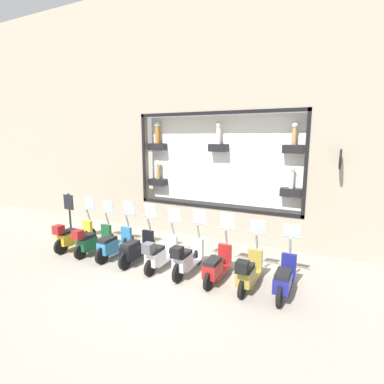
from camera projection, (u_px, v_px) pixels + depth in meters
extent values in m
plane|color=gray|center=(168.00, 274.00, 8.43)|extent=(120.00, 120.00, 0.00)
cube|color=gray|center=(26.00, 120.00, 15.39)|extent=(0.40, 14.81, 9.38)
cube|color=gray|center=(216.00, 222.00, 11.50)|extent=(0.40, 6.39, 1.17)
cube|color=gray|center=(219.00, 42.00, 10.34)|extent=(0.40, 6.39, 4.65)
cube|color=black|center=(215.00, 113.00, 10.59)|extent=(0.04, 6.39, 0.12)
cube|color=black|center=(214.00, 207.00, 11.20)|extent=(0.04, 6.39, 0.12)
cube|color=black|center=(306.00, 165.00, 9.53)|extent=(0.04, 0.12, 3.55)
cube|color=black|center=(144.00, 159.00, 12.26)|extent=(0.04, 0.12, 3.55)
cube|color=white|center=(220.00, 160.00, 11.39)|extent=(0.04, 6.15, 3.31)
cube|color=black|center=(293.00, 149.00, 9.94)|extent=(0.36, 0.70, 0.28)
cylinder|color=#9E7F4C|center=(294.00, 136.00, 9.87)|extent=(0.15, 0.15, 0.54)
sphere|color=white|center=(295.00, 125.00, 9.80)|extent=(0.20, 0.20, 0.20)
cube|color=black|center=(218.00, 148.00, 11.11)|extent=(0.36, 0.70, 0.28)
cylinder|color=silver|center=(219.00, 136.00, 11.03)|extent=(0.17, 0.17, 0.59)
sphere|color=white|center=(219.00, 125.00, 10.96)|extent=(0.21, 0.21, 0.21)
cube|color=black|center=(158.00, 147.00, 12.27)|extent=(0.36, 0.70, 0.28)
cylinder|color=#B26B2D|center=(157.00, 135.00, 12.19)|extent=(0.18, 0.18, 0.65)
sphere|color=white|center=(157.00, 124.00, 12.11)|extent=(0.23, 0.23, 0.23)
cube|color=black|center=(291.00, 192.00, 10.20)|extent=(0.36, 0.70, 0.28)
cylinder|color=silver|center=(292.00, 180.00, 10.13)|extent=(0.15, 0.15, 0.56)
sphere|color=white|center=(292.00, 169.00, 10.06)|extent=(0.20, 0.20, 0.20)
cube|color=black|center=(158.00, 182.00, 12.54)|extent=(0.36, 0.70, 0.28)
cylinder|color=#9E7F4C|center=(158.00, 172.00, 12.46)|extent=(0.16, 0.16, 0.56)
sphere|color=white|center=(158.00, 163.00, 12.39)|extent=(0.20, 0.20, 0.20)
cylinder|color=black|center=(340.00, 159.00, 8.92)|extent=(0.35, 0.05, 0.05)
torus|color=black|center=(340.00, 159.00, 8.77)|extent=(0.61, 0.07, 0.61)
cylinder|color=white|center=(340.00, 159.00, 8.77)|extent=(0.50, 0.03, 0.50)
cylinder|color=black|center=(289.00, 273.00, 7.93)|extent=(0.51, 0.09, 0.51)
cylinder|color=black|center=(280.00, 296.00, 6.79)|extent=(0.51, 0.09, 0.51)
cube|color=navy|center=(285.00, 284.00, 7.36)|extent=(1.02, 0.38, 0.06)
cube|color=navy|center=(282.00, 283.00, 7.00)|extent=(0.61, 0.35, 0.36)
cube|color=black|center=(283.00, 274.00, 6.95)|extent=(0.58, 0.31, 0.10)
cube|color=navy|center=(289.00, 264.00, 7.79)|extent=(0.12, 0.37, 0.56)
cylinder|color=gray|center=(290.00, 245.00, 7.76)|extent=(0.20, 0.06, 0.45)
cylinder|color=gray|center=(291.00, 237.00, 7.78)|extent=(0.04, 0.61, 0.04)
cube|color=silver|center=(292.00, 230.00, 7.79)|extent=(0.08, 0.42, 0.32)
cylinder|color=black|center=(256.00, 268.00, 8.34)|extent=(0.46, 0.09, 0.46)
cylinder|color=black|center=(242.00, 289.00, 7.16)|extent=(0.46, 0.09, 0.46)
cube|color=olive|center=(249.00, 278.00, 7.75)|extent=(1.02, 0.38, 0.06)
cube|color=olive|center=(246.00, 276.00, 7.38)|extent=(0.61, 0.35, 0.36)
cube|color=black|center=(246.00, 268.00, 7.34)|extent=(0.58, 0.31, 0.10)
cube|color=olive|center=(255.00, 259.00, 8.18)|extent=(0.12, 0.37, 0.56)
cylinder|color=gray|center=(257.00, 241.00, 8.15)|extent=(0.20, 0.06, 0.45)
cylinder|color=gray|center=(258.00, 233.00, 8.17)|extent=(0.04, 0.61, 0.04)
cube|color=silver|center=(258.00, 226.00, 8.17)|extent=(0.09, 0.42, 0.36)
cube|color=black|center=(242.00, 267.00, 7.02)|extent=(0.28, 0.28, 0.28)
cylinder|color=black|center=(226.00, 262.00, 8.72)|extent=(0.46, 0.09, 0.46)
cylinder|color=black|center=(208.00, 281.00, 7.55)|extent=(0.46, 0.09, 0.46)
cube|color=maroon|center=(218.00, 271.00, 8.14)|extent=(1.02, 0.38, 0.06)
cube|color=maroon|center=(213.00, 269.00, 7.77)|extent=(0.61, 0.35, 0.36)
cube|color=black|center=(213.00, 261.00, 7.73)|extent=(0.58, 0.31, 0.10)
cube|color=maroon|center=(225.00, 254.00, 8.56)|extent=(0.12, 0.37, 0.56)
cylinder|color=gray|center=(226.00, 236.00, 8.53)|extent=(0.20, 0.06, 0.45)
cylinder|color=gray|center=(227.00, 229.00, 8.56)|extent=(0.04, 0.60, 0.04)
cube|color=silver|center=(228.00, 221.00, 8.55)|extent=(0.11, 0.42, 0.44)
cylinder|color=black|center=(198.00, 256.00, 9.07)|extent=(0.55, 0.09, 0.55)
cylinder|color=black|center=(178.00, 272.00, 7.95)|extent=(0.55, 0.09, 0.55)
cube|color=#B7BCC6|center=(189.00, 264.00, 8.51)|extent=(1.02, 0.39, 0.06)
cube|color=#B7BCC6|center=(183.00, 262.00, 8.15)|extent=(0.61, 0.35, 0.36)
cube|color=black|center=(183.00, 254.00, 8.10)|extent=(0.58, 0.31, 0.10)
cube|color=#B7BCC6|center=(197.00, 247.00, 8.94)|extent=(0.12, 0.37, 0.56)
cylinder|color=gray|center=(198.00, 231.00, 8.91)|extent=(0.20, 0.06, 0.45)
cylinder|color=gray|center=(199.00, 223.00, 8.93)|extent=(0.04, 0.60, 0.04)
cube|color=silver|center=(200.00, 216.00, 8.93)|extent=(0.10, 0.42, 0.42)
cube|color=black|center=(177.00, 252.00, 7.80)|extent=(0.28, 0.28, 0.28)
cylinder|color=black|center=(174.00, 252.00, 9.48)|extent=(0.47, 0.09, 0.47)
cylinder|color=black|center=(150.00, 268.00, 8.32)|extent=(0.47, 0.09, 0.47)
cube|color=silver|center=(163.00, 259.00, 8.90)|extent=(1.02, 0.39, 0.06)
cube|color=silver|center=(155.00, 257.00, 8.54)|extent=(0.61, 0.35, 0.36)
cube|color=black|center=(155.00, 250.00, 8.49)|extent=(0.58, 0.31, 0.10)
cube|color=silver|center=(172.00, 244.00, 9.33)|extent=(0.12, 0.37, 0.56)
cylinder|color=gray|center=(173.00, 228.00, 9.30)|extent=(0.20, 0.06, 0.45)
cylinder|color=gray|center=(174.00, 221.00, 9.32)|extent=(0.04, 0.60, 0.04)
cube|color=silver|center=(174.00, 214.00, 9.32)|extent=(0.10, 0.42, 0.39)
cube|color=#4C4C51|center=(148.00, 248.00, 8.17)|extent=(0.28, 0.28, 0.28)
cylinder|color=black|center=(150.00, 247.00, 9.84)|extent=(0.53, 0.09, 0.53)
cylinder|color=black|center=(125.00, 261.00, 8.72)|extent=(0.53, 0.09, 0.53)
cube|color=black|center=(138.00, 254.00, 9.28)|extent=(1.02, 0.38, 0.06)
cube|color=black|center=(131.00, 251.00, 8.92)|extent=(0.61, 0.35, 0.36)
cube|color=black|center=(130.00, 244.00, 8.87)|extent=(0.58, 0.31, 0.10)
cube|color=black|center=(148.00, 239.00, 9.71)|extent=(0.12, 0.37, 0.56)
cylinder|color=gray|center=(149.00, 224.00, 9.68)|extent=(0.20, 0.06, 0.45)
cylinder|color=gray|center=(150.00, 217.00, 9.70)|extent=(0.04, 0.60, 0.04)
cube|color=silver|center=(150.00, 210.00, 9.70)|extent=(0.11, 0.42, 0.43)
cylinder|color=black|center=(128.00, 243.00, 10.23)|extent=(0.53, 0.09, 0.53)
cylinder|color=black|center=(102.00, 255.00, 9.10)|extent=(0.53, 0.09, 0.53)
cube|color=teal|center=(116.00, 249.00, 9.67)|extent=(1.02, 0.38, 0.06)
cube|color=teal|center=(108.00, 247.00, 9.30)|extent=(0.61, 0.35, 0.36)
cube|color=black|center=(107.00, 239.00, 9.26)|extent=(0.58, 0.31, 0.10)
cube|color=teal|center=(126.00, 235.00, 10.09)|extent=(0.12, 0.37, 0.56)
cylinder|color=gray|center=(127.00, 220.00, 10.06)|extent=(0.20, 0.06, 0.45)
cylinder|color=gray|center=(128.00, 214.00, 10.09)|extent=(0.04, 0.61, 0.04)
cube|color=silver|center=(129.00, 207.00, 10.08)|extent=(0.11, 0.42, 0.43)
cylinder|color=black|center=(109.00, 239.00, 10.64)|extent=(0.46, 0.09, 0.46)
cylinder|color=black|center=(80.00, 252.00, 9.47)|extent=(0.46, 0.09, 0.46)
cube|color=#19512D|center=(96.00, 246.00, 10.06)|extent=(1.02, 0.38, 0.06)
cube|color=#19512D|center=(87.00, 243.00, 9.69)|extent=(0.61, 0.35, 0.36)
cube|color=black|center=(86.00, 236.00, 9.65)|extent=(0.58, 0.31, 0.10)
cube|color=#19512D|center=(106.00, 232.00, 10.48)|extent=(0.12, 0.37, 0.56)
cylinder|color=gray|center=(107.00, 218.00, 10.45)|extent=(0.20, 0.06, 0.45)
cylinder|color=gray|center=(108.00, 212.00, 10.48)|extent=(0.04, 0.61, 0.04)
cube|color=silver|center=(109.00, 206.00, 10.48)|extent=(0.10, 0.42, 0.39)
cube|color=maroon|center=(78.00, 235.00, 9.32)|extent=(0.28, 0.28, 0.28)
cylinder|color=black|center=(90.00, 235.00, 11.00)|extent=(0.53, 0.09, 0.53)
cylinder|color=black|center=(61.00, 246.00, 9.87)|extent=(0.53, 0.09, 0.53)
cube|color=gold|center=(76.00, 241.00, 10.44)|extent=(1.02, 0.39, 0.06)
cube|color=gold|center=(67.00, 238.00, 10.07)|extent=(0.61, 0.35, 0.36)
cube|color=black|center=(67.00, 232.00, 10.03)|extent=(0.58, 0.31, 0.10)
cube|color=gold|center=(88.00, 228.00, 10.86)|extent=(0.12, 0.37, 0.56)
cylinder|color=gray|center=(88.00, 214.00, 10.83)|extent=(0.20, 0.06, 0.45)
cylinder|color=gray|center=(89.00, 208.00, 10.86)|extent=(0.04, 0.60, 0.04)
cube|color=silver|center=(90.00, 203.00, 10.85)|extent=(0.10, 0.42, 0.40)
cube|color=maroon|center=(58.00, 230.00, 9.72)|extent=(0.28, 0.28, 0.28)
cylinder|color=#232326|center=(72.00, 241.00, 11.16)|extent=(0.36, 0.36, 0.02)
cylinder|color=#232326|center=(70.00, 217.00, 11.00)|extent=(0.07, 0.07, 1.81)
cube|color=black|center=(68.00, 202.00, 10.88)|extent=(0.03, 0.45, 0.55)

